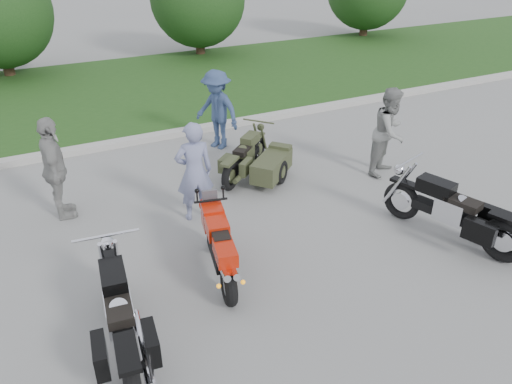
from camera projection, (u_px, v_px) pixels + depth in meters
name	position (u px, v px, depth m)	size (l,w,h in m)	color
ground	(269.00, 272.00, 7.82)	(80.00, 80.00, 0.00)	gray
curb	(158.00, 136.00, 12.50)	(60.00, 0.30, 0.15)	#B0ADA5
grass_strip	(120.00, 92.00, 15.76)	(60.00, 8.00, 0.14)	#2E561D
sportbike_red	(220.00, 247.00, 7.48)	(0.62, 1.94, 0.93)	black
cruiser_left	(122.00, 322.00, 6.15)	(0.53, 2.54, 0.98)	black
cruiser_right	(457.00, 215.00, 8.36)	(1.02, 2.50, 0.99)	black
cruiser_sidecar	(260.00, 163.00, 10.42)	(1.82, 1.85, 0.81)	black
person_stripe	(194.00, 172.00, 8.81)	(0.68, 0.45, 1.86)	#7C82A9
person_grey	(390.00, 132.00, 10.46)	(0.91, 0.71, 1.88)	gray
person_denim	(217.00, 110.00, 11.66)	(1.21, 0.70, 1.88)	navy
person_back	(55.00, 169.00, 8.84)	(1.13, 0.47, 1.93)	gray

